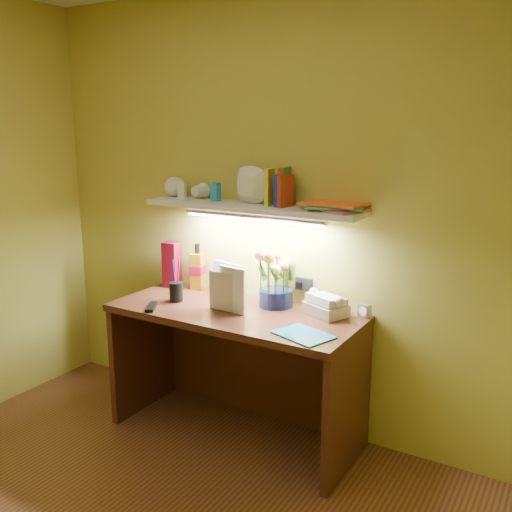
{
  "coord_description": "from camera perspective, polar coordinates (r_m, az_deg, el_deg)",
  "views": [
    {
      "loc": [
        1.63,
        -1.31,
        1.74
      ],
      "look_at": [
        0.05,
        1.35,
        1.03
      ],
      "focal_mm": 40.0,
      "sensor_mm": 36.0,
      "label": 1
    }
  ],
  "objects": [
    {
      "name": "whisky_bottle",
      "position": [
        3.54,
        -5.85,
        -1.04
      ],
      "size": [
        0.09,
        0.09,
        0.29
      ],
      "primitive_type": null,
      "rotation": [
        0.0,
        0.0,
        0.19
      ],
      "color": "#A76C0C",
      "rests_on": "desk"
    },
    {
      "name": "whisky_box",
      "position": [
        3.61,
        -8.42,
        -0.84
      ],
      "size": [
        0.1,
        0.1,
        0.29
      ],
      "primitive_type": "cube",
      "rotation": [
        0.0,
        0.0,
        0.16
      ],
      "color": "#600814",
      "rests_on": "desk"
    },
    {
      "name": "wall_shelf",
      "position": [
        3.16,
        -0.11,
        5.52
      ],
      "size": [
        1.32,
        0.32,
        0.24
      ],
      "color": "white",
      "rests_on": "ground"
    },
    {
      "name": "blue_folder",
      "position": [
        2.79,
        4.78,
        -7.86
      ],
      "size": [
        0.31,
        0.27,
        0.01
      ],
      "primitive_type": "cube",
      "rotation": [
        0.0,
        0.0,
        -0.33
      ],
      "color": "#2587D3",
      "rests_on": "desk"
    },
    {
      "name": "flower_bouquet",
      "position": [
        3.18,
        2.03,
        -2.1
      ],
      "size": [
        0.24,
        0.24,
        0.34
      ],
      "primitive_type": null,
      "rotation": [
        0.0,
        0.0,
        0.13
      ],
      "color": "#0C1637",
      "rests_on": "desk"
    },
    {
      "name": "telephone",
      "position": [
        3.08,
        7.03,
        -4.73
      ],
      "size": [
        0.26,
        0.23,
        0.13
      ],
      "primitive_type": null,
      "rotation": [
        0.0,
        0.0,
        -0.41
      ],
      "color": "beige",
      "rests_on": "desk"
    },
    {
      "name": "art_card",
      "position": [
        3.37,
        -2.99,
        -2.39
      ],
      "size": [
        0.21,
        0.1,
        0.21
      ],
      "primitive_type": null,
      "rotation": [
        0.0,
        0.0,
        -0.27
      ],
      "color": "white",
      "rests_on": "desk"
    },
    {
      "name": "pen_cup",
      "position": [
        3.31,
        -8.01,
        -2.91
      ],
      "size": [
        0.09,
        0.09,
        0.19
      ],
      "primitive_type": "cylinder",
      "rotation": [
        0.0,
        0.0,
        -0.19
      ],
      "color": "black",
      "rests_on": "desk"
    },
    {
      "name": "desk_clock",
      "position": [
        3.08,
        10.78,
        -5.38
      ],
      "size": [
        0.08,
        0.06,
        0.07
      ],
      "primitive_type": "cube",
      "rotation": [
        0.0,
        0.0,
        -0.37
      ],
      "color": "#B1B1B6",
      "rests_on": "desk"
    },
    {
      "name": "desk",
      "position": [
        3.29,
        -2.1,
        -11.63
      ],
      "size": [
        1.4,
        0.6,
        0.75
      ],
      "primitive_type": "cube",
      "color": "#3A180F",
      "rests_on": "ground"
    },
    {
      "name": "desk_book_b",
      "position": [
        3.15,
        -3.63,
        -3.06
      ],
      "size": [
        0.19,
        0.06,
        0.25
      ],
      "primitive_type": "imported",
      "rotation": [
        0.0,
        0.0,
        -0.22
      ],
      "color": "white",
      "rests_on": "desk"
    },
    {
      "name": "tv_remote",
      "position": [
        3.23,
        -10.41,
        -5.02
      ],
      "size": [
        0.12,
        0.16,
        0.02
      ],
      "primitive_type": "cube",
      "rotation": [
        0.0,
        0.0,
        0.53
      ],
      "color": "black",
      "rests_on": "desk"
    },
    {
      "name": "desk_book_a",
      "position": [
        3.17,
        -4.69,
        -3.28
      ],
      "size": [
        0.17,
        0.03,
        0.22
      ],
      "primitive_type": "imported",
      "rotation": [
        0.0,
        0.0,
        -0.08
      ],
      "color": "beige",
      "rests_on": "desk"
    }
  ]
}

